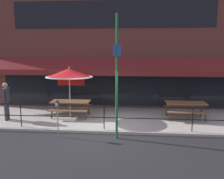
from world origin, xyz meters
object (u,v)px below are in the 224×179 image
pedestrian_walking (6,99)px  street_sign_pole (117,77)px  patio_umbrella_left (69,73)px  parking_meter_near (57,107)px  picnic_table_centre (186,106)px  picnic_table_left (71,104)px

pedestrian_walking → street_sign_pole: street_sign_pole is taller
patio_umbrella_left → street_sign_pole: 3.30m
parking_meter_near → pedestrian_walking: bearing=149.9°
pedestrian_walking → picnic_table_centre: bearing=6.6°
pedestrian_walking → street_sign_pole: (5.09, -1.64, 1.25)m
parking_meter_near → street_sign_pole: (2.21, 0.02, 1.16)m
pedestrian_walking → parking_meter_near: 3.32m
patio_umbrella_left → pedestrian_walking: (-2.74, -0.68, -1.12)m
picnic_table_centre → parking_meter_near: size_ratio=1.27×
patio_umbrella_left → pedestrian_walking: bearing=-166.1°
picnic_table_centre → parking_meter_near: bearing=-153.5°
picnic_table_left → patio_umbrella_left: bearing=-90.0°
picnic_table_centre → street_sign_pole: size_ratio=0.40×
picnic_table_centre → patio_umbrella_left: 5.55m
patio_umbrella_left → parking_meter_near: 2.56m
picnic_table_left → street_sign_pole: 3.72m
picnic_table_left → street_sign_pole: size_ratio=0.40×
picnic_table_centre → patio_umbrella_left: size_ratio=0.76×
picnic_table_centre → pedestrian_walking: (-8.08, -0.93, 0.35)m
parking_meter_near → picnic_table_centre: bearing=26.5°
parking_meter_near → street_sign_pole: street_sign_pole is taller
picnic_table_left → patio_umbrella_left: patio_umbrella_left is taller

